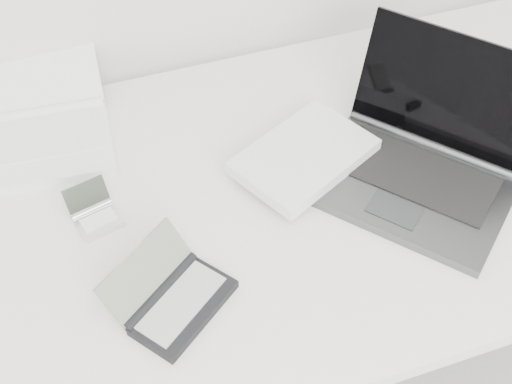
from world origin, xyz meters
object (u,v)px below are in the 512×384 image
object	(u,v)px
netbook_open_white	(34,127)
desk	(264,211)
palmtop_charcoal	(173,298)
laptop_large	(384,159)

from	to	relation	value
netbook_open_white	desk	bearing A→B (deg)	-34.10
desk	palmtop_charcoal	bearing A→B (deg)	-141.14
laptop_large	netbook_open_white	bearing A→B (deg)	-158.03
desk	laptop_large	size ratio (longest dim) A/B	2.85
netbook_open_white	palmtop_charcoal	bearing A→B (deg)	-67.26
laptop_large	palmtop_charcoal	world-z (taller)	laptop_large
palmtop_charcoal	netbook_open_white	bearing A→B (deg)	71.88
netbook_open_white	palmtop_charcoal	distance (m)	0.49
laptop_large	palmtop_charcoal	distance (m)	0.46
laptop_large	netbook_open_white	size ratio (longest dim) A/B	1.48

